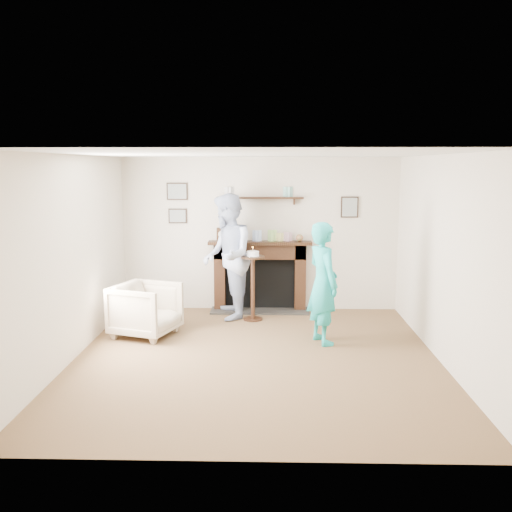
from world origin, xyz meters
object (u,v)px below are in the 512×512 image
Objects in this scene: pedestal_table at (253,275)px; woman at (322,342)px; armchair at (147,335)px; man at (228,318)px.

woman is at bearing -48.84° from pedestal_table.
pedestal_table is at bearing -40.94° from armchair.
man reaches higher than armchair.
woman is at bearing -77.16° from armchair.
man is at bearing 163.87° from pedestal_table.
armchair is 1.85m from pedestal_table.
armchair is at bearing 62.33° from woman.
armchair is 0.42× the size of man.
pedestal_table reaches higher than woman.
pedestal_table reaches higher than armchair.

